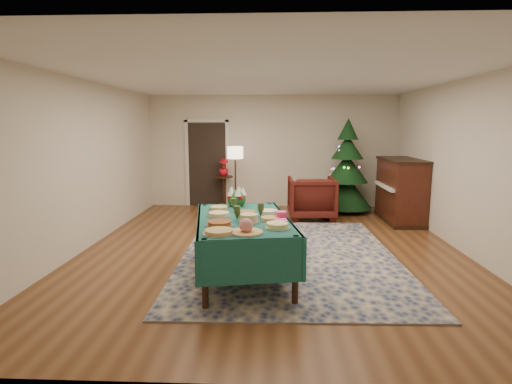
{
  "coord_description": "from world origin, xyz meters",
  "views": [
    {
      "loc": [
        0.01,
        -6.28,
        1.96
      ],
      "look_at": [
        -0.23,
        -0.45,
        1.0
      ],
      "focal_mm": 28.0,
      "sensor_mm": 36.0,
      "label": 1
    }
  ],
  "objects_px": {
    "armchair": "(312,196)",
    "floor_lamp": "(235,157)",
    "buffet_table": "(243,230)",
    "gift_box": "(281,215)",
    "potted_plant": "(224,171)",
    "christmas_tree": "(347,170)",
    "piano": "(400,191)",
    "side_table": "(224,192)"
  },
  "relations": [
    {
      "from": "armchair",
      "to": "floor_lamp",
      "type": "relative_size",
      "value": 0.66
    },
    {
      "from": "buffet_table",
      "to": "gift_box",
      "type": "relative_size",
      "value": 17.38
    },
    {
      "from": "potted_plant",
      "to": "christmas_tree",
      "type": "relative_size",
      "value": 0.2
    },
    {
      "from": "gift_box",
      "to": "piano",
      "type": "distance_m",
      "value": 4.17
    },
    {
      "from": "gift_box",
      "to": "potted_plant",
      "type": "xyz_separation_m",
      "value": [
        -1.28,
        4.51,
        0.06
      ]
    },
    {
      "from": "piano",
      "to": "potted_plant",
      "type": "bearing_deg",
      "value": 162.41
    },
    {
      "from": "armchair",
      "to": "floor_lamp",
      "type": "distance_m",
      "value": 1.96
    },
    {
      "from": "potted_plant",
      "to": "christmas_tree",
      "type": "bearing_deg",
      "value": -5.97
    },
    {
      "from": "buffet_table",
      "to": "christmas_tree",
      "type": "xyz_separation_m",
      "value": [
        2.08,
        4.15,
        0.33
      ]
    },
    {
      "from": "floor_lamp",
      "to": "christmas_tree",
      "type": "height_order",
      "value": "christmas_tree"
    },
    {
      "from": "armchair",
      "to": "side_table",
      "type": "bearing_deg",
      "value": -29.02
    },
    {
      "from": "potted_plant",
      "to": "christmas_tree",
      "type": "height_order",
      "value": "christmas_tree"
    },
    {
      "from": "armchair",
      "to": "side_table",
      "type": "xyz_separation_m",
      "value": [
        -2.01,
        1.02,
        -0.12
      ]
    },
    {
      "from": "gift_box",
      "to": "armchair",
      "type": "relative_size",
      "value": 0.13
    },
    {
      "from": "christmas_tree",
      "to": "side_table",
      "type": "bearing_deg",
      "value": 174.03
    },
    {
      "from": "floor_lamp",
      "to": "potted_plant",
      "type": "xyz_separation_m",
      "value": [
        -0.31,
        0.41,
        -0.38
      ]
    },
    {
      "from": "gift_box",
      "to": "piano",
      "type": "xyz_separation_m",
      "value": [
        2.54,
        3.3,
        -0.2
      ]
    },
    {
      "from": "buffet_table",
      "to": "floor_lamp",
      "type": "bearing_deg",
      "value": 96.66
    },
    {
      "from": "christmas_tree",
      "to": "piano",
      "type": "xyz_separation_m",
      "value": [
        0.95,
        -0.91,
        -0.32
      ]
    },
    {
      "from": "gift_box",
      "to": "side_table",
      "type": "bearing_deg",
      "value": 105.8
    },
    {
      "from": "armchair",
      "to": "piano",
      "type": "bearing_deg",
      "value": 171.93
    },
    {
      "from": "buffet_table",
      "to": "potted_plant",
      "type": "xyz_separation_m",
      "value": [
        -0.79,
        4.45,
        0.27
      ]
    },
    {
      "from": "buffet_table",
      "to": "gift_box",
      "type": "bearing_deg",
      "value": -6.92
    },
    {
      "from": "floor_lamp",
      "to": "side_table",
      "type": "relative_size",
      "value": 1.93
    },
    {
      "from": "floor_lamp",
      "to": "side_table",
      "type": "xyz_separation_m",
      "value": [
        -0.31,
        0.41,
        -0.9
      ]
    },
    {
      "from": "armchair",
      "to": "piano",
      "type": "height_order",
      "value": "piano"
    },
    {
      "from": "piano",
      "to": "armchair",
      "type": "bearing_deg",
      "value": 174.0
    },
    {
      "from": "buffet_table",
      "to": "piano",
      "type": "height_order",
      "value": "piano"
    },
    {
      "from": "buffet_table",
      "to": "floor_lamp",
      "type": "height_order",
      "value": "floor_lamp"
    },
    {
      "from": "gift_box",
      "to": "armchair",
      "type": "height_order",
      "value": "armchair"
    },
    {
      "from": "floor_lamp",
      "to": "side_table",
      "type": "distance_m",
      "value": 1.04
    },
    {
      "from": "potted_plant",
      "to": "gift_box",
      "type": "bearing_deg",
      "value": -74.2
    },
    {
      "from": "side_table",
      "to": "buffet_table",
      "type": "bearing_deg",
      "value": -79.97
    },
    {
      "from": "armchair",
      "to": "christmas_tree",
      "type": "xyz_separation_m",
      "value": [
        0.86,
        0.72,
        0.47
      ]
    },
    {
      "from": "buffet_table",
      "to": "armchair",
      "type": "bearing_deg",
      "value": 70.44
    },
    {
      "from": "side_table",
      "to": "piano",
      "type": "bearing_deg",
      "value": -17.59
    },
    {
      "from": "buffet_table",
      "to": "armchair",
      "type": "distance_m",
      "value": 3.65
    },
    {
      "from": "floor_lamp",
      "to": "armchair",
      "type": "bearing_deg",
      "value": -19.95
    },
    {
      "from": "side_table",
      "to": "piano",
      "type": "xyz_separation_m",
      "value": [
        3.82,
        -1.21,
        0.26
      ]
    },
    {
      "from": "armchair",
      "to": "christmas_tree",
      "type": "relative_size",
      "value": 0.46
    },
    {
      "from": "buffet_table",
      "to": "armchair",
      "type": "xyz_separation_m",
      "value": [
        1.22,
        3.43,
        -0.14
      ]
    },
    {
      "from": "armchair",
      "to": "piano",
      "type": "relative_size",
      "value": 0.65
    }
  ]
}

